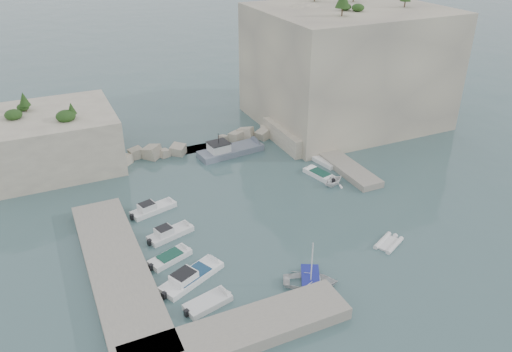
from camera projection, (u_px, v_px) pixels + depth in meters
name	position (u px, v px, depth m)	size (l,w,h in m)	color
ground	(280.00, 226.00, 52.30)	(400.00, 400.00, 0.00)	#416062
cliff_east	(347.00, 66.00, 75.29)	(26.00, 22.00, 17.00)	beige
cliff_terrace	(303.00, 133.00, 70.97)	(8.00, 10.00, 2.50)	beige
outcrop_west	(50.00, 140.00, 63.25)	(16.00, 14.00, 7.00)	beige
quay_west	(118.00, 270.00, 44.92)	(5.00, 24.00, 1.10)	#9E9689
quay_south	(239.00, 332.00, 38.32)	(18.00, 4.00, 1.10)	#9E9689
ledge_east	(337.00, 160.00, 65.15)	(3.00, 16.00, 0.80)	#9E9689
breakwater	(201.00, 143.00, 69.22)	(28.00, 3.00, 1.40)	beige
motorboat_a	(154.00, 211.00, 54.80)	(5.51, 1.64, 1.40)	silver
motorboat_b	(171.00, 236.00, 50.66)	(5.14, 1.68, 1.40)	silver
motorboat_c	(170.00, 260.00, 47.15)	(4.51, 1.64, 0.70)	silver
motorboat_d	(192.00, 279.00, 44.64)	(6.84, 2.04, 1.40)	white
motorboat_e	(208.00, 305.00, 41.73)	(4.36, 1.78, 0.70)	silver
rowboat	(310.00, 285.00, 44.01)	(3.45, 4.84, 1.00)	white
inflatable_dinghy	(388.00, 244.00, 49.33)	(3.44, 1.67, 0.44)	silver
tender_east_a	(333.00, 185.00, 60.04)	(2.66, 3.08, 1.62)	white
tender_east_b	(320.00, 176.00, 61.99)	(4.90, 1.67, 0.70)	white
tender_east_c	(324.00, 163.00, 65.22)	(4.51, 1.46, 0.70)	white
tender_east_d	(308.00, 154.00, 67.65)	(1.68, 4.46, 1.72)	white
work_boat	(231.00, 154.00, 67.82)	(9.87, 2.92, 2.20)	slate
rowboat_mast	(312.00, 261.00, 42.79)	(0.10, 0.10, 4.20)	white
vegetation	(316.00, 2.00, 70.07)	(53.48, 13.88, 13.40)	#1E4219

